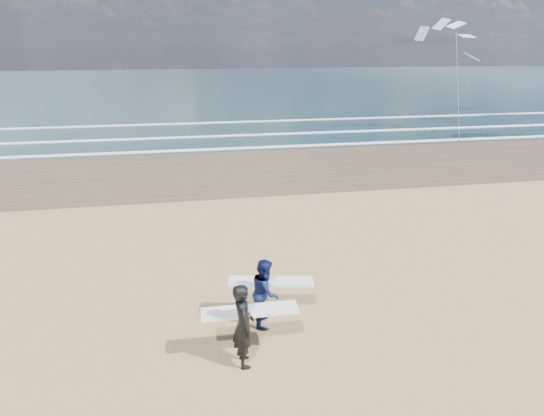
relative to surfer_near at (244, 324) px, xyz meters
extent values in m
cube|color=#483B26|center=(19.43, 18.04, -1.00)|extent=(220.00, 12.00, 0.01)
cube|color=#183135|center=(19.43, 72.04, -1.00)|extent=(220.00, 100.00, 0.02)
cube|color=white|center=(19.43, 22.84, -0.95)|extent=(220.00, 0.50, 0.05)
cube|color=white|center=(19.43, 27.54, -0.95)|extent=(220.00, 0.50, 0.05)
cube|color=white|center=(19.43, 34.04, -0.95)|extent=(220.00, 0.50, 0.05)
imported|color=black|center=(-0.02, -0.04, -0.01)|extent=(0.50, 0.74, 1.98)
cube|color=white|center=(0.18, 0.31, 0.12)|extent=(2.21, 0.56, 0.07)
imported|color=#0B1440|center=(0.75, 1.52, -0.12)|extent=(0.84, 0.98, 1.78)
cube|color=white|center=(0.95, 1.87, -0.02)|extent=(2.26, 0.95, 0.07)
cube|color=slate|center=(18.87, 22.56, -0.95)|extent=(0.12, 0.12, 0.10)
camera|label=1|loc=(-1.13, -9.20, 5.90)|focal=32.00mm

